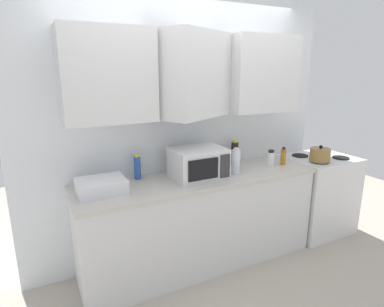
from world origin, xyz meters
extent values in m
plane|color=#B2A899|center=(0.00, -1.00, 0.00)|extent=(8.00, 8.00, 0.00)
cube|color=white|center=(0.00, 0.03, 1.30)|extent=(3.20, 0.06, 2.60)
cube|color=silver|center=(-0.77, -0.15, 1.83)|extent=(0.74, 0.33, 0.75)
cube|color=silver|center=(0.00, -0.20, 1.83)|extent=(0.80, 0.64, 0.75)
cube|color=silver|center=(0.77, -0.15, 1.83)|extent=(0.74, 0.33, 0.75)
cube|color=silver|center=(0.00, -0.30, 0.43)|extent=(2.30, 0.60, 0.86)
cube|color=beige|center=(0.00, -0.30, 0.88)|extent=(2.33, 0.63, 0.04)
cube|color=silver|center=(1.55, -0.32, 0.45)|extent=(0.76, 0.64, 0.90)
cylinder|color=black|center=(1.38, -0.46, 0.91)|extent=(0.18, 0.18, 0.01)
cylinder|color=black|center=(1.72, -0.46, 0.91)|extent=(0.18, 0.18, 0.01)
cylinder|color=black|center=(1.38, -0.18, 0.91)|extent=(0.18, 0.18, 0.01)
cylinder|color=black|center=(1.72, -0.18, 0.91)|extent=(0.18, 0.18, 0.01)
cylinder|color=olive|center=(1.38, -0.46, 0.98)|extent=(0.21, 0.21, 0.14)
sphere|color=black|center=(1.38, -0.46, 1.07)|extent=(0.04, 0.04, 0.04)
cube|color=silver|center=(-0.03, -0.32, 1.04)|extent=(0.48, 0.36, 0.28)
cube|color=black|center=(-0.08, -0.50, 1.04)|extent=(0.29, 0.01, 0.18)
cube|color=#2D2D33|center=(0.14, -0.50, 1.04)|extent=(0.10, 0.01, 0.21)
cube|color=silver|center=(-0.91, -0.30, 0.96)|extent=(0.38, 0.30, 0.12)
cylinder|color=white|center=(0.81, -0.34, 0.97)|extent=(0.08, 0.08, 0.15)
cylinder|color=black|center=(0.81, -0.34, 1.06)|extent=(0.06, 0.06, 0.02)
cylinder|color=#2D56B7|center=(-0.54, -0.10, 1.00)|extent=(0.06, 0.06, 0.21)
cylinder|color=yellow|center=(-0.54, -0.10, 1.12)|extent=(0.04, 0.04, 0.03)
cylinder|color=#AD701E|center=(0.96, -0.35, 0.98)|extent=(0.05, 0.05, 0.17)
cylinder|color=black|center=(0.96, -0.35, 1.08)|extent=(0.03, 0.03, 0.02)
cylinder|color=black|center=(0.51, -0.10, 1.02)|extent=(0.07, 0.07, 0.24)
cylinder|color=yellow|center=(0.51, -0.10, 1.15)|extent=(0.04, 0.04, 0.03)
cylinder|color=silver|center=(0.33, -0.39, 1.02)|extent=(0.08, 0.08, 0.24)
cylinder|color=silver|center=(0.33, -0.39, 1.15)|extent=(0.05, 0.05, 0.02)
camera|label=1|loc=(-1.36, -2.80, 1.88)|focal=30.01mm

